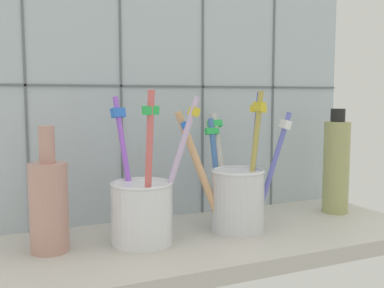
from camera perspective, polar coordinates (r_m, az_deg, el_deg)
The scene contains 6 objects.
counter_slab at distance 60.43cm, azimuth 0.23°, elevation -12.54°, with size 64.00×22.00×2.00cm, color #BCB7AD.
tile_wall_back at distance 68.41cm, azimuth -3.93°, elevation 7.91°, with size 64.00×2.20×45.00cm.
toothbrush_cup_left at distance 57.08cm, azimuth -6.24°, elevation -8.00°, with size 11.40×10.21×19.02cm.
toothbrush_cup_right at distance 62.50cm, azimuth 5.67°, elevation -6.14°, with size 15.83×11.13×18.98cm.
ceramic_vase at distance 56.04cm, azimuth -17.57°, elevation -7.16°, with size 4.51×4.51×14.89cm.
soap_bottle at distance 74.40cm, azimuth 17.68°, elevation -2.56°, with size 4.04×4.04×16.32cm.
Camera 1 is at (-23.50, -52.22, 20.30)cm, focal length 42.40 mm.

